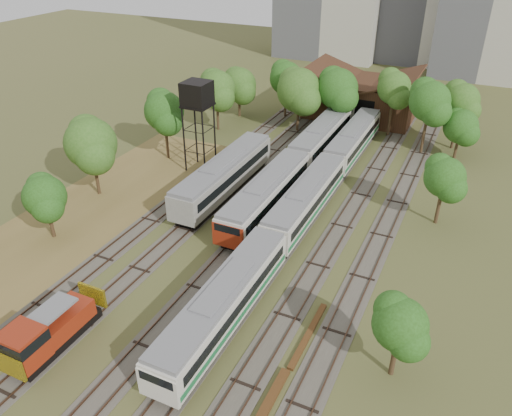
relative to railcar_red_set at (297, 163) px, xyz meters
The scene contains 14 objects.
ground 33.07m from the railcar_red_set, 86.53° to the right, with size 240.00×240.00×0.00m, color #475123.
dry_grass_patch 29.71m from the railcar_red_set, 122.67° to the right, with size 14.00×60.00×0.04m, color brown.
tracks 8.30m from the railcar_red_set, 80.48° to the right, with size 24.60×80.00×0.19m.
railcar_red_set is the anchor object (origin of this frame).
railcar_green_set 8.75m from the railcar_red_set, 62.78° to the right, with size 2.96×52.07×3.66m.
railcar_rear 27.25m from the railcar_red_set, 90.00° to the left, with size 2.84×16.08×3.50m.
shunter_locomotive 33.52m from the railcar_red_set, 100.31° to the right, with size 2.55×8.10×3.33m.
old_grey_coach 9.02m from the railcar_red_set, 131.72° to the right, with size 3.22×18.00×3.99m.
water_tower 13.86m from the railcar_red_set, 168.78° to the right, with size 3.13×3.13×10.82m.
rail_pile_far 25.91m from the railcar_red_set, 66.75° to the right, with size 0.45×7.24×0.24m, color brown.
maintenance_shed 25.06m from the railcar_red_set, 87.71° to the left, with size 16.45×11.55×7.58m.
tree_band_left 21.14m from the railcar_red_set, 148.24° to the right, with size 8.34×55.43×8.85m.
tree_band_far 16.97m from the railcar_red_set, 93.69° to the left, with size 36.49×10.42×9.53m.
tree_band_right 16.62m from the railcar_red_set, ahead, with size 4.26×42.81×7.13m.
Camera 1 is at (16.30, -16.98, 26.70)m, focal length 35.00 mm.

